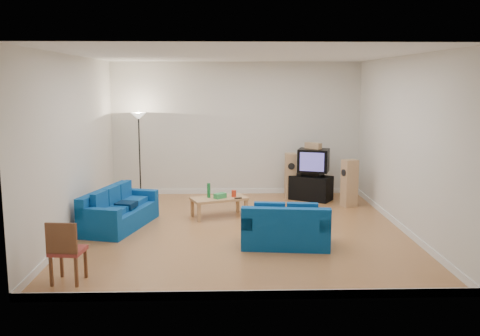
{
  "coord_description": "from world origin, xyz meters",
  "views": [
    {
      "loc": [
        -0.3,
        -9.67,
        2.74
      ],
      "look_at": [
        0.0,
        0.4,
        1.1
      ],
      "focal_mm": 40.0,
      "sensor_mm": 36.0,
      "label": 1
    }
  ],
  "objects_px": {
    "sofa_loveseat": "(286,231)",
    "television": "(313,160)",
    "sofa_three_seat": "(118,213)",
    "tv_stand": "(311,188)",
    "coffee_table": "(219,200)"
  },
  "relations": [
    {
      "from": "sofa_loveseat",
      "to": "television",
      "type": "distance_m",
      "value": 3.72
    },
    {
      "from": "sofa_three_seat",
      "to": "tv_stand",
      "type": "bearing_deg",
      "value": 134.05
    },
    {
      "from": "sofa_loveseat",
      "to": "television",
      "type": "height_order",
      "value": "television"
    },
    {
      "from": "tv_stand",
      "to": "television",
      "type": "height_order",
      "value": "television"
    },
    {
      "from": "sofa_three_seat",
      "to": "sofa_loveseat",
      "type": "xyz_separation_m",
      "value": [
        3.05,
        -1.3,
        0.01
      ]
    },
    {
      "from": "sofa_loveseat",
      "to": "tv_stand",
      "type": "relative_size",
      "value": 1.65
    },
    {
      "from": "sofa_three_seat",
      "to": "sofa_loveseat",
      "type": "relative_size",
      "value": 1.32
    },
    {
      "from": "television",
      "to": "sofa_three_seat",
      "type": "bearing_deg",
      "value": -134.05
    },
    {
      "from": "coffee_table",
      "to": "tv_stand",
      "type": "xyz_separation_m",
      "value": [
        2.13,
        1.52,
        -0.07
      ]
    },
    {
      "from": "sofa_three_seat",
      "to": "tv_stand",
      "type": "xyz_separation_m",
      "value": [
        4.04,
        2.24,
        0.01
      ]
    },
    {
      "from": "coffee_table",
      "to": "tv_stand",
      "type": "distance_m",
      "value": 2.61
    },
    {
      "from": "sofa_loveseat",
      "to": "coffee_table",
      "type": "bearing_deg",
      "value": 125.75
    },
    {
      "from": "coffee_table",
      "to": "television",
      "type": "bearing_deg",
      "value": 34.48
    },
    {
      "from": "coffee_table",
      "to": "tv_stand",
      "type": "relative_size",
      "value": 1.33
    },
    {
      "from": "sofa_three_seat",
      "to": "coffee_table",
      "type": "distance_m",
      "value": 2.05
    }
  ]
}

